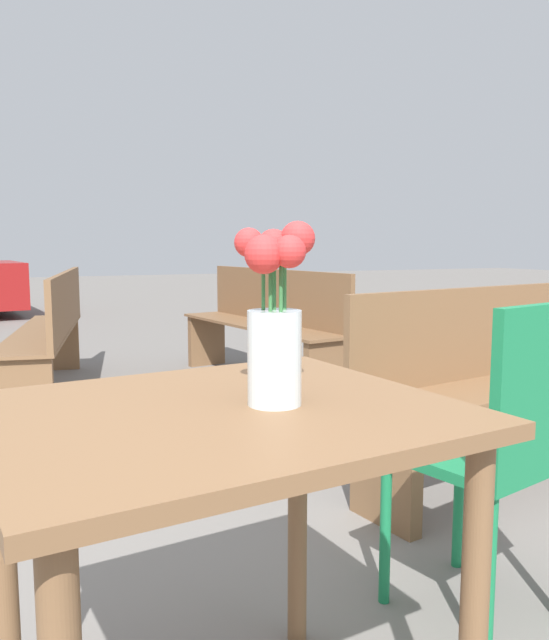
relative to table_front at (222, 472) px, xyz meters
The scene contains 6 objects.
table_front is the anchor object (origin of this frame).
flower_vase 0.29m from the table_front, 15.90° to the right, with size 0.15×0.15×0.34m.
cafe_chair 0.87m from the table_front, 11.38° to the left, with size 0.48×0.48×0.89m.
bench_near 1.94m from the table_front, 31.13° to the left, with size 1.67×0.62×0.85m.
bench_middle 3.55m from the table_front, 65.26° to the left, with size 0.64×1.82×0.85m.
bench_far 3.42m from the table_front, 90.15° to the left, with size 0.73×2.02×0.85m.
Camera 1 is at (-0.37, -1.05, 1.04)m, focal length 35.00 mm.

